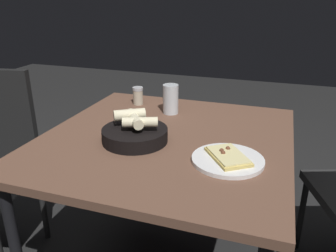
{
  "coord_description": "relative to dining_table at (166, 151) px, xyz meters",
  "views": [
    {
      "loc": [
        0.4,
        -1.17,
        1.27
      ],
      "look_at": [
        0.01,
        -0.01,
        0.78
      ],
      "focal_mm": 36.39,
      "sensor_mm": 36.0,
      "label": 1
    }
  ],
  "objects": [
    {
      "name": "dining_table",
      "position": [
        0.0,
        0.0,
        0.0
      ],
      "size": [
        0.96,
        0.99,
        0.73
      ],
      "color": "brown",
      "rests_on": "ground"
    },
    {
      "name": "pizza_plate",
      "position": [
        0.27,
        -0.14,
        0.08
      ],
      "size": [
        0.24,
        0.24,
        0.04
      ],
      "color": "white",
      "rests_on": "dining_table"
    },
    {
      "name": "bread_basket",
      "position": [
        -0.1,
        -0.08,
        0.1
      ],
      "size": [
        0.25,
        0.25,
        0.12
      ],
      "color": "black",
      "rests_on": "dining_table"
    },
    {
      "name": "beer_glass",
      "position": [
        -0.07,
        0.27,
        0.13
      ],
      "size": [
        0.07,
        0.07,
        0.14
      ],
      "color": "silver",
      "rests_on": "dining_table"
    },
    {
      "name": "pepper_shaker",
      "position": [
        -0.27,
        0.34,
        0.1
      ],
      "size": [
        0.05,
        0.05,
        0.09
      ],
      "color": "#BFB299",
      "rests_on": "dining_table"
    }
  ]
}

